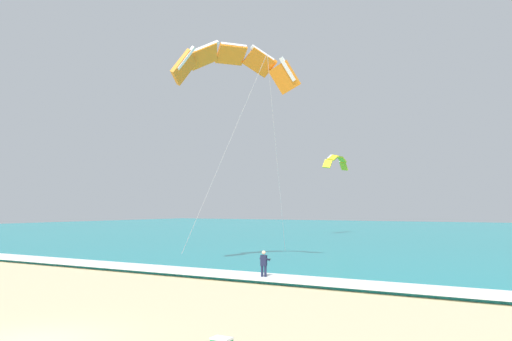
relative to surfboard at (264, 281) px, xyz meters
name	(u,v)px	position (x,y,z in m)	size (l,w,h in m)	color
sea	(449,233)	(0.19, 59.13, 0.07)	(200.00, 120.00, 0.20)	teal
surf_foam	(268,277)	(0.19, 0.13, 0.19)	(200.00, 2.91, 0.04)	white
surfboard	(264,281)	(0.00, 0.00, 0.00)	(0.57, 1.43, 0.09)	yellow
kitesurfer	(264,264)	(0.00, 0.02, 0.91)	(0.55, 0.55, 1.69)	#191E38
kite_primary	(234,63)	(-4.15, 3.34, 13.78)	(6.79, 7.30, 13.95)	orange
kite_distant	(336,161)	(-12.18, 43.27, 10.72)	(1.86, 6.04, 2.17)	yellow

